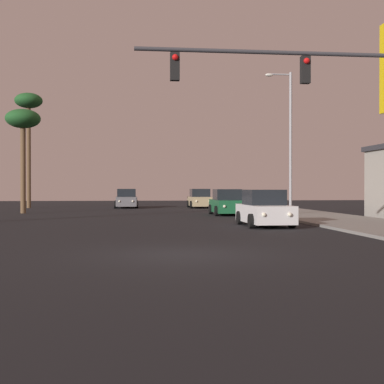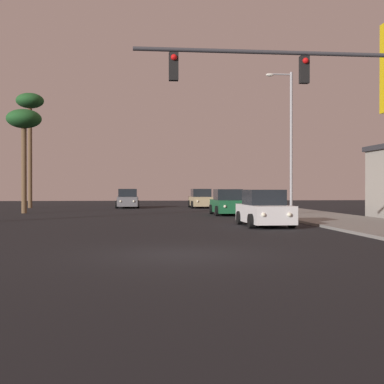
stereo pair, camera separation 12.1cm
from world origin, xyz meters
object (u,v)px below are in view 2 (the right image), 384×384
at_px(traffic_light_mast, 317,96).
at_px(street_lamp, 289,135).
at_px(car_tan, 201,199).
at_px(car_white, 264,210).
at_px(palm_tree_far, 30,108).
at_px(car_grey, 128,199).
at_px(car_green, 228,203).
at_px(palm_tree_mid, 24,123).

bearing_deg(traffic_light_mast, street_lamp, 76.77).
bearing_deg(car_tan, car_white, 89.81).
xyz_separation_m(traffic_light_mast, palm_tree_far, (-15.19, 30.93, 3.96)).
relative_size(car_tan, car_grey, 1.00).
height_order(traffic_light_mast, street_lamp, street_lamp).
bearing_deg(car_tan, car_green, 90.50).
bearing_deg(street_lamp, car_green, 160.98).
distance_m(car_grey, palm_tree_mid, 12.99).
relative_size(traffic_light_mast, palm_tree_mid, 1.21).
xyz_separation_m(palm_tree_far, palm_tree_mid, (1.50, -10.00, -2.53)).
height_order(street_lamp, palm_tree_far, palm_tree_far).
distance_m(street_lamp, palm_tree_far, 24.44).
relative_size(car_grey, car_white, 1.00).
bearing_deg(street_lamp, palm_tree_mid, 163.95).
bearing_deg(car_green, street_lamp, 160.77).
relative_size(car_green, palm_tree_far, 0.43).
bearing_deg(car_white, street_lamp, -114.33).
bearing_deg(car_green, car_white, 89.21).
relative_size(car_grey, street_lamp, 0.48).
bearing_deg(car_tan, car_grey, -5.90).
height_order(car_grey, palm_tree_mid, palm_tree_mid).
xyz_separation_m(car_grey, street_lamp, (10.42, -14.48, 4.36)).
bearing_deg(car_green, car_tan, -89.25).
xyz_separation_m(street_lamp, palm_tree_far, (-18.93, 15.02, 3.65)).
bearing_deg(street_lamp, car_white, -113.03).
bearing_deg(car_tan, palm_tree_far, -4.85).
bearing_deg(palm_tree_mid, car_green, -15.23).
distance_m(car_tan, car_grey, 6.52).
bearing_deg(palm_tree_far, street_lamp, -38.42).
height_order(car_grey, street_lamp, street_lamp).
xyz_separation_m(car_white, street_lamp, (3.83, 9.02, 4.36)).
distance_m(traffic_light_mast, palm_tree_mid, 25.05).
distance_m(car_green, street_lamp, 5.88).
height_order(traffic_light_mast, palm_tree_mid, palm_tree_mid).
relative_size(car_white, palm_tree_mid, 0.60).
xyz_separation_m(street_lamp, palm_tree_mid, (-17.43, 5.02, 1.12)).
bearing_deg(traffic_light_mast, palm_tree_far, 116.16).
bearing_deg(car_green, car_grey, -63.30).
distance_m(car_green, palm_tree_far, 21.99).
relative_size(car_green, street_lamp, 0.48).
xyz_separation_m(car_white, palm_tree_far, (-15.10, 24.04, 8.00)).
bearing_deg(car_grey, car_tan, 173.63).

